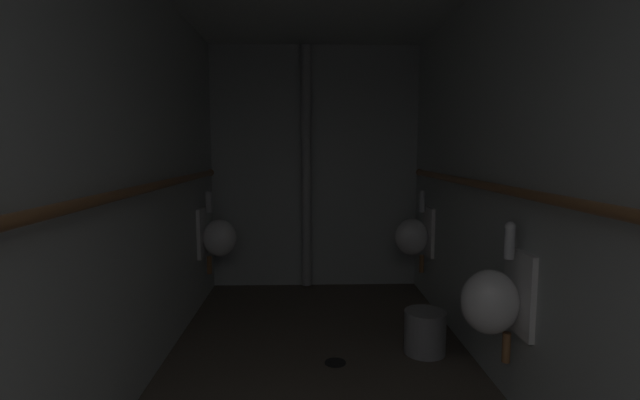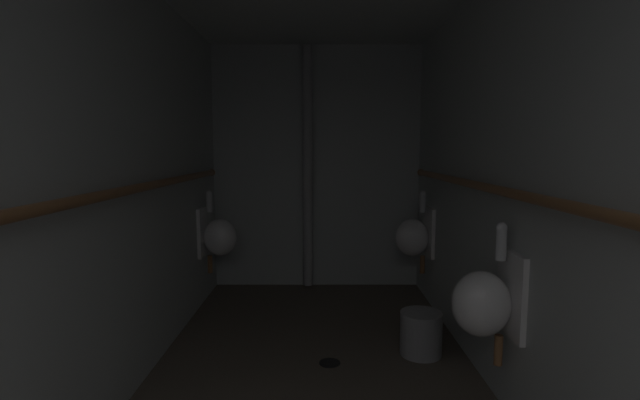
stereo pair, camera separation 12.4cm
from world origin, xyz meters
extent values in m
cube|color=#B9BFBB|center=(-1.07, 2.28, 1.21)|extent=(0.06, 4.68, 2.42)
cube|color=#B9BFBB|center=(1.07, 2.28, 1.21)|extent=(0.06, 4.68, 2.42)
cube|color=#B9BFBB|center=(0.00, 4.59, 1.21)|extent=(2.19, 0.06, 2.42)
ellipsoid|color=white|center=(-0.87, 4.02, 0.61)|extent=(0.30, 0.26, 0.34)
cube|color=white|center=(-1.02, 4.02, 0.66)|extent=(0.03, 0.30, 0.44)
cylinder|color=silver|center=(-0.96, 4.02, 0.92)|extent=(0.06, 0.06, 0.16)
sphere|color=silver|center=(-0.96, 4.02, 1.00)|extent=(0.06, 0.06, 0.06)
cylinder|color=#936038|center=(-0.97, 4.02, 0.36)|extent=(0.04, 0.04, 0.16)
ellipsoid|color=white|center=(0.87, 2.25, 0.61)|extent=(0.30, 0.26, 0.34)
cube|color=white|center=(1.02, 2.25, 0.66)|extent=(0.03, 0.30, 0.44)
cylinder|color=silver|center=(0.96, 2.25, 0.92)|extent=(0.06, 0.06, 0.16)
sphere|color=silver|center=(0.96, 2.25, 1.00)|extent=(0.06, 0.06, 0.06)
cylinder|color=#936038|center=(0.97, 2.25, 0.36)|extent=(0.04, 0.04, 0.16)
ellipsoid|color=white|center=(0.87, 4.01, 0.61)|extent=(0.30, 0.26, 0.34)
cube|color=white|center=(1.02, 4.01, 0.66)|extent=(0.03, 0.30, 0.44)
cylinder|color=silver|center=(0.96, 4.01, 0.92)|extent=(0.06, 0.06, 0.16)
sphere|color=silver|center=(0.96, 4.01, 1.00)|extent=(0.06, 0.06, 0.06)
cylinder|color=#936038|center=(0.97, 4.01, 0.36)|extent=(0.04, 0.04, 0.16)
cylinder|color=#936038|center=(-0.98, 2.28, 1.18)|extent=(0.05, 3.89, 0.05)
sphere|color=#936038|center=(-0.98, 4.22, 1.18)|extent=(0.06, 0.06, 0.06)
cylinder|color=#936038|center=(0.98, 2.30, 1.18)|extent=(0.05, 3.82, 0.05)
sphere|color=#936038|center=(0.98, 4.21, 1.18)|extent=(0.06, 0.06, 0.06)
cylinder|color=#B2B2B2|center=(-0.09, 4.48, 1.21)|extent=(0.10, 0.10, 2.37)
cylinder|color=black|center=(0.10, 2.83, 0.00)|extent=(0.14, 0.14, 0.01)
cylinder|color=gray|center=(0.73, 2.97, 0.15)|extent=(0.28, 0.28, 0.29)
camera|label=1|loc=(-0.09, 0.00, 1.40)|focal=25.39mm
camera|label=2|loc=(0.04, 0.00, 1.40)|focal=25.39mm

